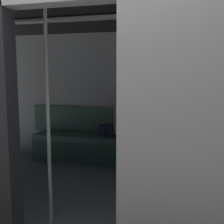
{
  "coord_description": "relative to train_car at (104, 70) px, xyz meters",
  "views": [
    {
      "loc": [
        -0.88,
        1.93,
        1.45
      ],
      "look_at": [
        -0.02,
        -1.34,
        1.0
      ],
      "focal_mm": 45.46,
      "sensor_mm": 36.0,
      "label": 1
    }
  ],
  "objects": [
    {
      "name": "book",
      "position": [
        -0.41,
        -1.16,
        -1.04
      ],
      "size": [
        0.21,
        0.26,
        0.03
      ],
      "primitive_type": "cube",
      "rotation": [
        0.0,
        0.0,
        -0.33
      ],
      "color": "gold",
      "rests_on": "bench_seat"
    },
    {
      "name": "person_seated",
      "position": [
        -0.12,
        -1.07,
        -0.83
      ],
      "size": [
        0.55,
        0.71,
        1.18
      ],
      "color": "pink",
      "rests_on": "ground_plane"
    },
    {
      "name": "grab_pole_door",
      "position": [
        0.32,
        0.8,
        -0.44
      ],
      "size": [
        0.04,
        0.04,
        2.12
      ],
      "primitive_type": "cylinder",
      "color": "silver",
      "rests_on": "ground_plane"
    },
    {
      "name": "train_car",
      "position": [
        0.0,
        0.0,
        0.0
      ],
      "size": [
        6.4,
        2.9,
        2.26
      ],
      "color": "silver",
      "rests_on": "ground_plane"
    },
    {
      "name": "handbag",
      "position": [
        0.31,
        -1.21,
        -0.97
      ],
      "size": [
        0.26,
        0.15,
        0.17
      ],
      "color": "#262D4C",
      "rests_on": "bench_seat"
    },
    {
      "name": "bench_seat",
      "position": [
        -0.05,
        -1.13,
        -1.16
      ],
      "size": [
        3.18,
        0.44,
        0.45
      ],
      "color": "#4C7566",
      "rests_on": "ground_plane"
    }
  ]
}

